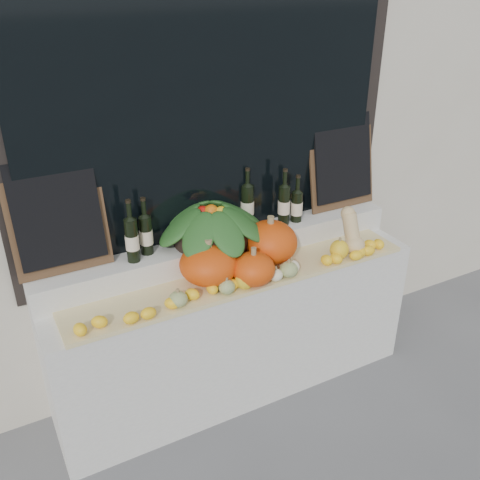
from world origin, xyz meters
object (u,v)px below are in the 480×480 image
(pumpkin_right, at_px, (270,242))
(pumpkin_left, at_px, (209,264))
(produce_bowl, at_px, (212,223))
(wine_bottle_tall, at_px, (247,205))
(butternut_squash, at_px, (352,233))

(pumpkin_right, bearing_deg, pumpkin_left, -174.90)
(pumpkin_left, relative_size, pumpkin_right, 1.02)
(produce_bowl, height_order, wine_bottle_tall, wine_bottle_tall)
(pumpkin_left, bearing_deg, wine_bottle_tall, 36.23)
(wine_bottle_tall, bearing_deg, pumpkin_left, -143.77)
(pumpkin_left, distance_m, butternut_squash, 0.94)
(butternut_squash, bearing_deg, wine_bottle_tall, 143.46)
(produce_bowl, bearing_deg, butternut_squash, -20.56)
(produce_bowl, distance_m, wine_bottle_tall, 0.30)
(butternut_squash, bearing_deg, pumpkin_left, 174.40)
(produce_bowl, xyz_separation_m, wine_bottle_tall, (0.29, 0.08, 0.02))
(pumpkin_left, height_order, butternut_squash, butternut_squash)
(butternut_squash, height_order, wine_bottle_tall, wine_bottle_tall)
(pumpkin_left, xyz_separation_m, wine_bottle_tall, (0.41, 0.30, 0.16))
(pumpkin_right, relative_size, produce_bowl, 0.46)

